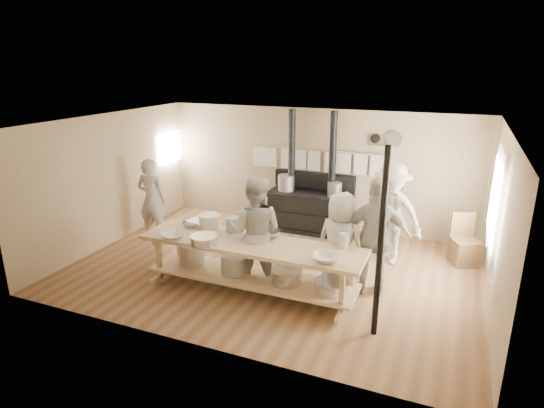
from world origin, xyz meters
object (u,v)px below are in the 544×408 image
(chair, at_px, (464,250))
(roasting_pan, at_px, (199,223))
(cook_right, at_px, (376,238))
(cook_far_left, at_px, (152,200))
(stove, at_px, (310,207))
(cook_center, at_px, (340,243))
(cook_by_window, at_px, (390,214))
(prep_table, at_px, (251,261))
(cook_left, at_px, (255,232))

(chair, relative_size, roasting_pan, 2.27)
(cook_right, bearing_deg, cook_far_left, -21.19)
(chair, bearing_deg, roasting_pan, -178.62)
(stove, xyz_separation_m, cook_center, (1.29, -2.45, 0.30))
(cook_center, bearing_deg, roasting_pan, 18.92)
(cook_far_left, height_order, cook_by_window, cook_by_window)
(prep_table, xyz_separation_m, cook_by_window, (1.85, 1.99, 0.41))
(cook_far_left, distance_m, cook_right, 4.67)
(cook_left, xyz_separation_m, roasting_pan, (-1.09, 0.08, -0.03))
(prep_table, relative_size, cook_far_left, 2.11)
(stove, height_order, cook_right, stove)
(cook_by_window, distance_m, roasting_pan, 3.40)
(roasting_pan, bearing_deg, stove, 67.31)
(prep_table, xyz_separation_m, cook_left, (-0.03, 0.25, 0.41))
(cook_far_left, distance_m, cook_left, 2.97)
(prep_table, distance_m, roasting_pan, 1.23)
(prep_table, xyz_separation_m, chair, (3.15, 2.43, -0.24))
(cook_center, bearing_deg, cook_far_left, 3.40)
(cook_left, relative_size, cook_by_window, 0.99)
(cook_far_left, xyz_separation_m, cook_right, (4.63, -0.58, 0.08))
(stove, distance_m, cook_far_left, 3.33)
(cook_by_window, height_order, chair, cook_by_window)
(prep_table, distance_m, cook_right, 1.99)
(stove, xyz_separation_m, chair, (3.15, -0.59, -0.25))
(cook_left, distance_m, roasting_pan, 1.09)
(stove, relative_size, cook_left, 1.40)
(cook_center, distance_m, roasting_pan, 2.43)
(cook_center, height_order, roasting_pan, cook_center)
(prep_table, distance_m, cook_by_window, 2.75)
(prep_table, relative_size, cook_right, 1.92)
(prep_table, xyz_separation_m, roasting_pan, (-1.12, 0.33, 0.38))
(prep_table, bearing_deg, chair, 37.66)
(cook_left, xyz_separation_m, cook_center, (1.32, 0.32, -0.10))
(chair, bearing_deg, cook_left, -170.41)
(stove, xyz_separation_m, cook_by_window, (1.85, -1.03, 0.41))
(cook_center, relative_size, chair, 1.76)
(cook_far_left, xyz_separation_m, roasting_pan, (1.70, -0.95, 0.04))
(cook_by_window, height_order, roasting_pan, cook_by_window)
(stove, xyz_separation_m, cook_left, (-0.03, -2.77, 0.41))
(cook_left, distance_m, cook_right, 1.90)
(cook_left, xyz_separation_m, chair, (3.18, 2.18, -0.65))
(cook_right, distance_m, roasting_pan, 2.96)
(prep_table, distance_m, chair, 3.99)
(cook_right, xyz_separation_m, chair, (1.34, 1.73, -0.66))
(stove, distance_m, cook_left, 2.80)
(cook_right, relative_size, chair, 2.01)
(cook_left, height_order, cook_right, cook_right)
(cook_left, relative_size, roasting_pan, 4.51)
(prep_table, height_order, roasting_pan, roasting_pan)
(cook_left, bearing_deg, cook_by_window, -145.93)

